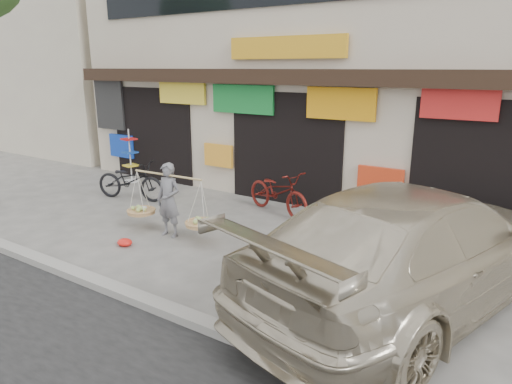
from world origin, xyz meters
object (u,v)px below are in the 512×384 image
Objects in this scene: suv at (416,246)px; bike_2 at (278,192)px; street_vendor at (169,203)px; bike_0 at (130,180)px; display_rack at (131,161)px.

bike_2 is at bearing -17.59° from suv.
street_vendor is 1.09× the size of bike_0.
bike_0 is 0.98× the size of bike_2.
display_rack reaches higher than street_vendor.
bike_2 is 0.31× the size of suv.
suv is 9.27m from display_rack.
bike_0 is 3.86m from bike_2.
display_rack is (-4.09, 2.67, -0.05)m from street_vendor.
street_vendor is 1.34× the size of display_rack.
street_vendor is at bearing 174.75° from bike_2.
bike_0 is at bearing 124.39° from bike_2.
street_vendor reaches higher than bike_0.
display_rack is at bearing 34.39° from bike_0.
suv is at bearing -105.67° from bike_2.
display_rack is at bearing 105.65° from bike_2.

